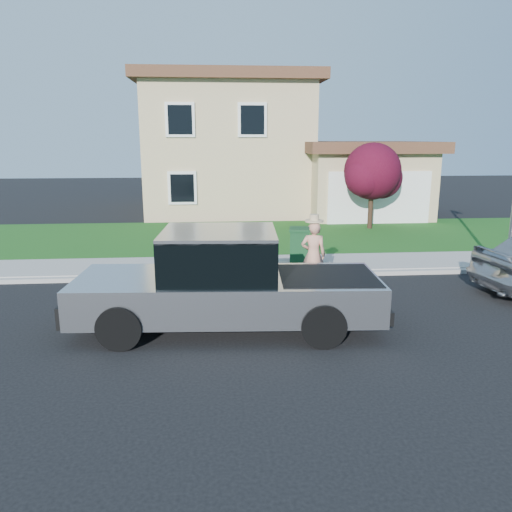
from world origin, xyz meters
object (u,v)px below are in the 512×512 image
Objects in this scene: woman at (313,254)px; ornamental_tree at (373,174)px; trash_bin at (300,244)px; pickup_truck at (226,284)px.

woman is 9.05m from ornamental_tree.
woman reaches higher than trash_bin.
ornamental_tree is at bearing 64.81° from trash_bin.
pickup_truck reaches higher than trash_bin.
ornamental_tree reaches higher than woman.
woman is 0.54× the size of ornamental_tree.
ornamental_tree is at bearing -106.47° from woman.
ornamental_tree is at bearing 62.61° from pickup_truck.
ornamental_tree is (6.33, 10.66, 1.42)m from pickup_truck.
trash_bin is at bearing 68.14° from pickup_truck.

